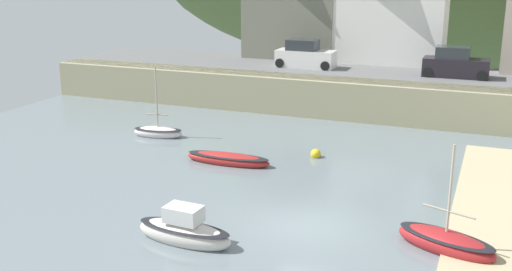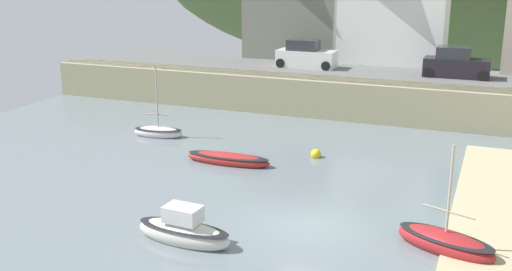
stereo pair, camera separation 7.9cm
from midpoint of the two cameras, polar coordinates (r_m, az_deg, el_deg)
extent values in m
cube|color=slate|center=(23.58, 4.68, -8.36)|extent=(48.00, 40.00, 0.06)
cube|color=#9B9573|center=(39.02, 12.24, 3.04)|extent=(48.00, 2.40, 2.40)
cube|color=#606060|center=(42.39, 13.22, 5.57)|extent=(48.00, 9.00, 0.10)
cube|color=slate|center=(48.39, 3.69, 11.19)|extent=(7.18, 4.19, 6.61)
cube|color=silver|center=(46.71, 11.93, 10.37)|extent=(8.71, 4.07, 6.03)
ellipsoid|color=silver|center=(35.44, -8.97, 0.26)|extent=(3.01, 1.50, 0.75)
ellipsoid|color=black|center=(35.39, -8.99, 0.58)|extent=(2.95, 1.47, 0.12)
cylinder|color=#B2A893|center=(34.94, -9.12, 3.58)|extent=(0.09, 0.09, 3.46)
cylinder|color=gray|center=(35.17, -9.05, 1.93)|extent=(1.34, 0.27, 0.07)
ellipsoid|color=#A92624|center=(30.38, -2.53, -2.24)|extent=(4.39, 1.24, 0.69)
ellipsoid|color=black|center=(30.32, -2.53, -1.90)|extent=(4.31, 1.22, 0.12)
ellipsoid|color=maroon|center=(22.50, 17.22, -9.54)|extent=(3.79, 2.50, 0.89)
ellipsoid|color=black|center=(22.40, 17.27, -8.97)|extent=(3.72, 2.45, 0.12)
cylinder|color=#B2A893|center=(21.75, 17.65, -4.75)|extent=(0.09, 0.09, 3.12)
cylinder|color=gray|center=(22.03, 17.47, -6.74)|extent=(1.81, 0.74, 0.07)
ellipsoid|color=silver|center=(22.27, -6.63, -9.09)|extent=(3.77, 1.44, 0.98)
ellipsoid|color=black|center=(22.16, -6.65, -8.45)|extent=(3.69, 1.41, 0.12)
cube|color=silver|center=(21.96, -6.69, -7.24)|extent=(1.35, 0.93, 0.58)
cube|color=silver|center=(43.72, 4.75, 7.10)|extent=(4.11, 1.72, 1.20)
cube|color=#282D33|center=(43.66, 4.46, 8.35)|extent=(2.11, 1.51, 0.80)
cylinder|color=black|center=(44.08, 7.12, 6.74)|extent=(0.64, 0.22, 0.64)
cylinder|color=black|center=(42.55, 6.55, 6.43)|extent=(0.64, 0.22, 0.64)
cylinder|color=black|center=(45.02, 3.03, 7.03)|extent=(0.64, 0.22, 0.64)
cylinder|color=black|center=(43.53, 2.34, 6.73)|extent=(0.64, 0.22, 0.64)
cube|color=black|center=(41.90, 18.15, 5.99)|extent=(4.12, 1.74, 1.20)
cube|color=#282D33|center=(41.78, 17.92, 7.30)|extent=(2.11, 1.52, 0.80)
cylinder|color=black|center=(42.66, 20.41, 5.56)|extent=(0.64, 0.22, 0.64)
cylinder|color=black|center=(41.08, 20.32, 5.21)|extent=(0.64, 0.22, 0.64)
cylinder|color=black|center=(42.87, 16.00, 5.99)|extent=(0.64, 0.22, 0.64)
cylinder|color=black|center=(41.30, 15.74, 5.65)|extent=(0.64, 0.22, 0.64)
sphere|color=yellow|center=(31.45, 5.65, -1.72)|extent=(0.53, 0.53, 0.53)
camera|label=1|loc=(0.04, -89.18, 0.23)|focal=43.14mm
camera|label=2|loc=(0.04, 90.82, -0.23)|focal=43.14mm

